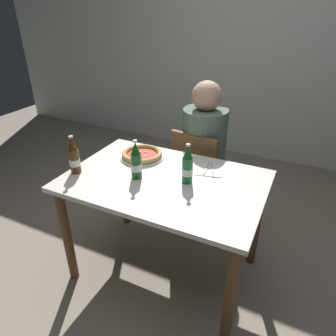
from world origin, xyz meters
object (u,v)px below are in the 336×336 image
beer_bottle_center (187,167)px  beer_bottle_right (136,162)px  dining_table_main (165,194)px  chair_behind_table (199,173)px  pizza_margherita_near (142,155)px  napkin_with_cutlery (210,169)px  beer_bottle_left (74,157)px  diner_seated (203,160)px

beer_bottle_center → beer_bottle_right: (-0.30, -0.08, 0.00)m
dining_table_main → chair_behind_table: size_ratio=1.41×
chair_behind_table → pizza_margherita_near: chair_behind_table is taller
dining_table_main → beer_bottle_right: (-0.16, -0.06, 0.22)m
napkin_with_cutlery → chair_behind_table: bearing=117.9°
beer_bottle_left → pizza_margherita_near: bearing=53.3°
pizza_margherita_near → beer_bottle_center: bearing=-22.6°
diner_seated → pizza_margherita_near: (-0.29, -0.47, 0.19)m
chair_behind_table → dining_table_main: bearing=97.4°
chair_behind_table → napkin_with_cutlery: bearing=126.0°
beer_bottle_center → beer_bottle_right: same height
beer_bottle_center → dining_table_main: bearing=-169.5°
diner_seated → beer_bottle_right: size_ratio=4.89×
dining_table_main → napkin_with_cutlery: bearing=47.1°
dining_table_main → chair_behind_table: chair_behind_table is taller
diner_seated → pizza_margherita_near: 0.58m
chair_behind_table → beer_bottle_center: (0.13, -0.58, 0.37)m
beer_bottle_center → napkin_with_cutlery: size_ratio=1.14×
pizza_margherita_near → beer_bottle_left: (-0.27, -0.36, 0.08)m
pizza_margherita_near → napkin_with_cutlery: (0.48, 0.03, -0.02)m
dining_table_main → beer_bottle_left: size_ratio=4.86×
dining_table_main → beer_bottle_left: beer_bottle_left is taller
beer_bottle_left → beer_bottle_center: bearing=16.0°
beer_bottle_left → beer_bottle_right: same height
dining_table_main → diner_seated: size_ratio=0.99×
diner_seated → beer_bottle_center: (0.12, -0.63, 0.27)m
beer_bottle_left → napkin_with_cutlery: beer_bottle_left is taller
diner_seated → napkin_with_cutlery: diner_seated is taller
chair_behind_table → beer_bottle_right: 0.78m
dining_table_main → napkin_with_cutlery: size_ratio=5.52×
beer_bottle_right → beer_bottle_center: bearing=15.5°
diner_seated → napkin_with_cutlery: size_ratio=5.56×
beer_bottle_center → chair_behind_table: bearing=102.4°
beer_bottle_left → chair_behind_table: bearing=54.9°
chair_behind_table → beer_bottle_left: 1.02m
beer_bottle_left → napkin_with_cutlery: bearing=27.8°
chair_behind_table → pizza_margherita_near: (-0.28, -0.42, 0.29)m
diner_seated → napkin_with_cutlery: bearing=-66.0°
diner_seated → napkin_with_cutlery: 0.50m
chair_behind_table → diner_seated: diner_seated is taller
diner_seated → beer_bottle_left: size_ratio=4.89×
pizza_margherita_near → chair_behind_table: bearing=56.4°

